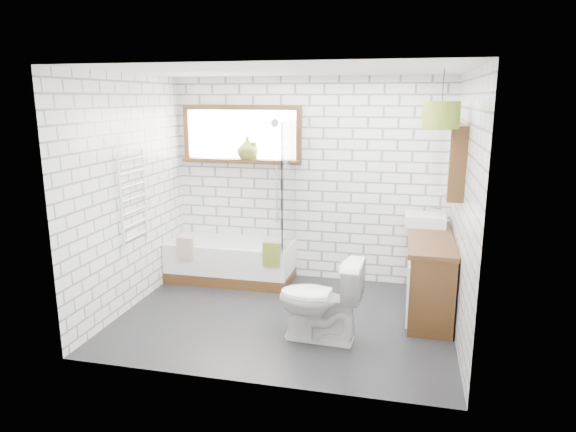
% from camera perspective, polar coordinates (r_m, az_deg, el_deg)
% --- Properties ---
extents(floor, '(3.40, 2.60, 0.01)m').
position_cam_1_polar(floor, '(5.49, -0.40, -11.21)').
color(floor, black).
rests_on(floor, ground).
extents(ceiling, '(3.40, 2.60, 0.01)m').
position_cam_1_polar(ceiling, '(5.01, -0.45, 15.94)').
color(ceiling, white).
rests_on(ceiling, ground).
extents(wall_back, '(3.40, 0.01, 2.50)m').
position_cam_1_polar(wall_back, '(6.36, 2.33, 3.99)').
color(wall_back, white).
rests_on(wall_back, ground).
extents(wall_front, '(3.40, 0.01, 2.50)m').
position_cam_1_polar(wall_front, '(3.88, -4.94, -1.97)').
color(wall_front, white).
rests_on(wall_front, ground).
extents(wall_left, '(0.01, 2.60, 2.50)m').
position_cam_1_polar(wall_left, '(5.74, -17.22, 2.42)').
color(wall_left, white).
rests_on(wall_left, ground).
extents(wall_right, '(0.01, 2.60, 2.50)m').
position_cam_1_polar(wall_right, '(5.00, 18.94, 0.77)').
color(wall_right, white).
rests_on(wall_right, ground).
extents(window, '(1.52, 0.16, 0.68)m').
position_cam_1_polar(window, '(6.47, -5.21, 9.00)').
color(window, '#3A2110').
rests_on(window, wall_back).
extents(towel_radiator, '(0.06, 0.52, 1.00)m').
position_cam_1_polar(towel_radiator, '(5.73, -16.80, 1.91)').
color(towel_radiator, white).
rests_on(towel_radiator, wall_left).
extents(mirror_cabinet, '(0.16, 1.20, 0.70)m').
position_cam_1_polar(mirror_cabinet, '(5.52, 17.78, 6.17)').
color(mirror_cabinet, '#3A2110').
rests_on(mirror_cabinet, wall_right).
extents(shower_riser, '(0.02, 0.02, 1.30)m').
position_cam_1_polar(shower_riser, '(6.39, -1.28, 4.94)').
color(shower_riser, silver).
rests_on(shower_riser, wall_back).
extents(bathtub, '(1.54, 0.68, 0.50)m').
position_cam_1_polar(bathtub, '(6.51, -6.34, -4.95)').
color(bathtub, white).
rests_on(bathtub, floor).
extents(shower_screen, '(0.02, 0.72, 1.50)m').
position_cam_1_polar(shower_screen, '(6.06, 0.13, 3.53)').
color(shower_screen, white).
rests_on(shower_screen, bathtub).
extents(towel_green, '(0.20, 0.06, 0.28)m').
position_cam_1_polar(towel_green, '(5.95, -1.83, -4.29)').
color(towel_green, '#5F6C20').
rests_on(towel_green, bathtub).
extents(towel_beige, '(0.20, 0.05, 0.27)m').
position_cam_1_polar(towel_beige, '(6.31, -11.35, -3.54)').
color(towel_beige, tan).
rests_on(towel_beige, bathtub).
extents(vanity, '(0.46, 1.44, 0.82)m').
position_cam_1_polar(vanity, '(5.71, 15.45, -6.24)').
color(vanity, '#3A2110').
rests_on(vanity, floor).
extents(basin, '(0.45, 0.39, 0.13)m').
position_cam_1_polar(basin, '(6.06, 14.99, -0.40)').
color(basin, white).
rests_on(basin, vanity).
extents(tap, '(0.04, 0.04, 0.16)m').
position_cam_1_polar(tap, '(6.05, 16.54, 0.12)').
color(tap, silver).
rests_on(tap, vanity).
extents(toilet, '(0.49, 0.81, 0.80)m').
position_cam_1_polar(toilet, '(4.88, 3.55, -9.26)').
color(toilet, white).
rests_on(toilet, floor).
extents(vase_olive, '(0.30, 0.30, 0.28)m').
position_cam_1_polar(vase_olive, '(6.43, -4.53, 7.37)').
color(vase_olive, olive).
rests_on(vase_olive, window).
extents(vase_dark, '(0.18, 0.18, 0.18)m').
position_cam_1_polar(vase_dark, '(6.44, -4.80, 6.93)').
color(vase_dark, black).
rests_on(vase_dark, window).
extents(bottle, '(0.07, 0.07, 0.21)m').
position_cam_1_polar(bottle, '(6.41, -3.80, 7.05)').
color(bottle, olive).
rests_on(bottle, window).
extents(pendant, '(0.33, 0.33, 0.24)m').
position_cam_1_polar(pendant, '(4.86, 16.67, 10.72)').
color(pendant, '#5F6C20').
rests_on(pendant, ceiling).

